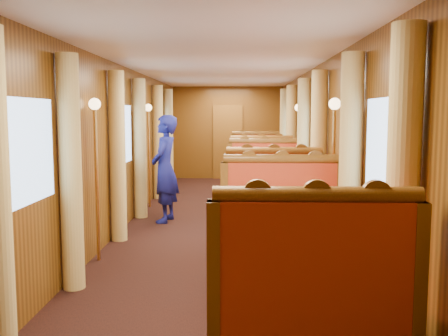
{
  "coord_description": "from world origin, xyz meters",
  "views": [
    {
      "loc": [
        0.28,
        -7.59,
        1.77
      ],
      "look_at": [
        0.1,
        -1.02,
        1.05
      ],
      "focal_mm": 40.0,
      "sensor_mm": 36.0,
      "label": 1
    }
  ],
  "objects_px": {
    "table_mid": "(268,204)",
    "table_far": "(259,176)",
    "rose_vase_mid": "(270,169)",
    "banquette_near_fwd": "(310,325)",
    "banquette_far_fwd": "(261,180)",
    "tea_tray": "(282,237)",
    "fruit_plate": "(337,238)",
    "table_near": "(293,280)",
    "banquette_far_aft": "(257,169)",
    "steward": "(165,169)",
    "banquette_near_aft": "(282,243)",
    "teapot_right": "(295,232)",
    "passenger": "(266,175)",
    "rose_vase_far": "(260,152)",
    "banquette_mid_fwd": "(273,215)",
    "teapot_left": "(275,231)",
    "teapot_back": "(284,228)",
    "banquette_mid_aft": "(265,191)"
  },
  "relations": [
    {
      "from": "table_mid",
      "to": "table_far",
      "type": "bearing_deg",
      "value": 90.0
    },
    {
      "from": "rose_vase_mid",
      "to": "banquette_near_fwd",
      "type": "bearing_deg",
      "value": -90.31
    },
    {
      "from": "banquette_far_fwd",
      "to": "tea_tray",
      "type": "relative_size",
      "value": 3.94
    },
    {
      "from": "banquette_far_fwd",
      "to": "rose_vase_mid",
      "type": "relative_size",
      "value": 3.72
    },
    {
      "from": "fruit_plate",
      "to": "table_near",
      "type": "bearing_deg",
      "value": 157.39
    },
    {
      "from": "table_near",
      "to": "banquette_near_fwd",
      "type": "bearing_deg",
      "value": -90.0
    },
    {
      "from": "banquette_far_aft",
      "to": "steward",
      "type": "height_order",
      "value": "steward"
    },
    {
      "from": "banquette_near_aft",
      "to": "rose_vase_mid",
      "type": "xyz_separation_m",
      "value": [
        0.02,
        2.49,
        0.5
      ]
    },
    {
      "from": "teapot_right",
      "to": "passenger",
      "type": "bearing_deg",
      "value": 86.76
    },
    {
      "from": "table_near",
      "to": "rose_vase_far",
      "type": "relative_size",
      "value": 2.92
    },
    {
      "from": "banquette_mid_fwd",
      "to": "teapot_left",
      "type": "bearing_deg",
      "value": -93.69
    },
    {
      "from": "table_near",
      "to": "fruit_plate",
      "type": "distance_m",
      "value": 0.53
    },
    {
      "from": "table_near",
      "to": "table_far",
      "type": "height_order",
      "value": "same"
    },
    {
      "from": "table_far",
      "to": "tea_tray",
      "type": "relative_size",
      "value": 3.09
    },
    {
      "from": "teapot_right",
      "to": "rose_vase_far",
      "type": "distance_m",
      "value": 7.15
    },
    {
      "from": "banquette_mid_fwd",
      "to": "teapot_left",
      "type": "relative_size",
      "value": 8.11
    },
    {
      "from": "teapot_back",
      "to": "rose_vase_far",
      "type": "bearing_deg",
      "value": 92.39
    },
    {
      "from": "banquette_far_fwd",
      "to": "teapot_back",
      "type": "height_order",
      "value": "banquette_far_fwd"
    },
    {
      "from": "banquette_far_aft",
      "to": "table_mid",
      "type": "bearing_deg",
      "value": -90.0
    },
    {
      "from": "banquette_mid_fwd",
      "to": "teapot_back",
      "type": "height_order",
      "value": "banquette_mid_fwd"
    },
    {
      "from": "banquette_far_fwd",
      "to": "teapot_right",
      "type": "xyz_separation_m",
      "value": [
        -0.0,
        -6.11,
        0.39
      ]
    },
    {
      "from": "tea_tray",
      "to": "passenger",
      "type": "relative_size",
      "value": 0.45
    },
    {
      "from": "rose_vase_far",
      "to": "banquette_near_fwd",
      "type": "bearing_deg",
      "value": -90.1
    },
    {
      "from": "table_mid",
      "to": "tea_tray",
      "type": "height_order",
      "value": "tea_tray"
    },
    {
      "from": "banquette_mid_aft",
      "to": "banquette_far_fwd",
      "type": "bearing_deg",
      "value": 90.0
    },
    {
      "from": "table_far",
      "to": "tea_tray",
      "type": "bearing_deg",
      "value": -90.83
    },
    {
      "from": "tea_tray",
      "to": "teapot_right",
      "type": "xyz_separation_m",
      "value": [
        0.1,
        -0.04,
        0.05
      ]
    },
    {
      "from": "table_mid",
      "to": "banquette_far_aft",
      "type": "distance_m",
      "value": 4.51
    },
    {
      "from": "table_near",
      "to": "banquette_near_fwd",
      "type": "relative_size",
      "value": 0.78
    },
    {
      "from": "passenger",
      "to": "table_mid",
      "type": "bearing_deg",
      "value": -90.0
    },
    {
      "from": "table_mid",
      "to": "rose_vase_far",
      "type": "xyz_separation_m",
      "value": [
        0.01,
        3.53,
        0.55
      ]
    },
    {
      "from": "table_near",
      "to": "tea_tray",
      "type": "relative_size",
      "value": 3.09
    },
    {
      "from": "teapot_left",
      "to": "steward",
      "type": "relative_size",
      "value": 0.09
    },
    {
      "from": "tea_tray",
      "to": "steward",
      "type": "height_order",
      "value": "steward"
    },
    {
      "from": "table_mid",
      "to": "table_far",
      "type": "relative_size",
      "value": 1.0
    },
    {
      "from": "teapot_back",
      "to": "rose_vase_far",
      "type": "height_order",
      "value": "rose_vase_far"
    },
    {
      "from": "table_near",
      "to": "teapot_left",
      "type": "relative_size",
      "value": 6.36
    },
    {
      "from": "teapot_left",
      "to": "banquette_mid_aft",
      "type": "bearing_deg",
      "value": 69.43
    },
    {
      "from": "table_near",
      "to": "steward",
      "type": "xyz_separation_m",
      "value": [
        -1.66,
        3.95,
        0.5
      ]
    },
    {
      "from": "banquette_near_fwd",
      "to": "table_mid",
      "type": "relative_size",
      "value": 1.28
    },
    {
      "from": "table_mid",
      "to": "banquette_mid_fwd",
      "type": "xyz_separation_m",
      "value": [
        0.0,
        -1.01,
        0.05
      ]
    },
    {
      "from": "banquette_near_aft",
      "to": "rose_vase_far",
      "type": "distance_m",
      "value": 6.03
    },
    {
      "from": "table_mid",
      "to": "banquette_near_fwd",
      "type": "bearing_deg",
      "value": -90.0
    },
    {
      "from": "banquette_far_fwd",
      "to": "tea_tray",
      "type": "height_order",
      "value": "banquette_far_fwd"
    },
    {
      "from": "tea_tray",
      "to": "teapot_back",
      "type": "bearing_deg",
      "value": 78.42
    },
    {
      "from": "banquette_near_fwd",
      "to": "teapot_back",
      "type": "xyz_separation_m",
      "value": [
        -0.08,
        1.05,
        0.39
      ]
    },
    {
      "from": "table_near",
      "to": "banquette_near_fwd",
      "type": "height_order",
      "value": "banquette_near_fwd"
    },
    {
      "from": "banquette_near_fwd",
      "to": "banquette_far_fwd",
      "type": "distance_m",
      "value": 7.0
    },
    {
      "from": "rose_vase_far",
      "to": "table_far",
      "type": "bearing_deg",
      "value": -118.49
    },
    {
      "from": "banquette_mid_aft",
      "to": "steward",
      "type": "bearing_deg",
      "value": -161.1
    }
  ]
}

